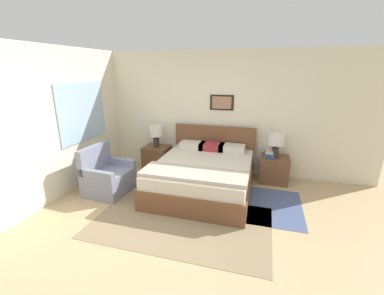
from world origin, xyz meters
The scene contains 15 objects.
ground_plane centered at (0.00, 0.00, 0.00)m, with size 16.00×16.00×0.00m, color tan.
wall_back centered at (0.00, 2.65, 1.30)m, with size 6.86×0.09×2.60m.
wall_left centered at (-2.26, 1.31, 1.30)m, with size 0.08×5.02×2.60m.
area_rug_main centered at (0.11, 0.40, 0.00)m, with size 2.64×1.58×0.01m.
area_rug_bedside centered at (1.42, 1.28, 0.00)m, with size 0.99×1.31×0.01m.
bed centered at (0.17, 1.55, 0.31)m, with size 1.75×2.07×1.04m.
armchair centered at (-1.53, 0.99, 0.29)m, with size 0.75×0.83×0.87m.
nightstand_near_window centered at (-1.12, 2.33, 0.27)m, with size 0.55×0.51×0.53m.
nightstand_by_door centered at (1.46, 2.33, 0.27)m, with size 0.55×0.51×0.53m.
table_lamp_near_window centered at (-1.10, 2.30, 0.86)m, with size 0.30×0.30×0.48m.
table_lamp_by_door centered at (1.45, 2.30, 0.86)m, with size 0.30×0.30×0.48m.
book_thick_bottom centered at (1.34, 2.28, 0.55)m, with size 0.23×0.24×0.04m.
book_hardcover_middle centered at (1.34, 2.28, 0.59)m, with size 0.15×0.20×0.03m.
book_novel_upper centered at (1.34, 2.28, 0.61)m, with size 0.20×0.29×0.03m.
book_slim_near_top centered at (1.34, 2.28, 0.65)m, with size 0.14×0.23×0.04m.
Camera 1 is at (1.20, -2.79, 2.22)m, focal length 24.00 mm.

